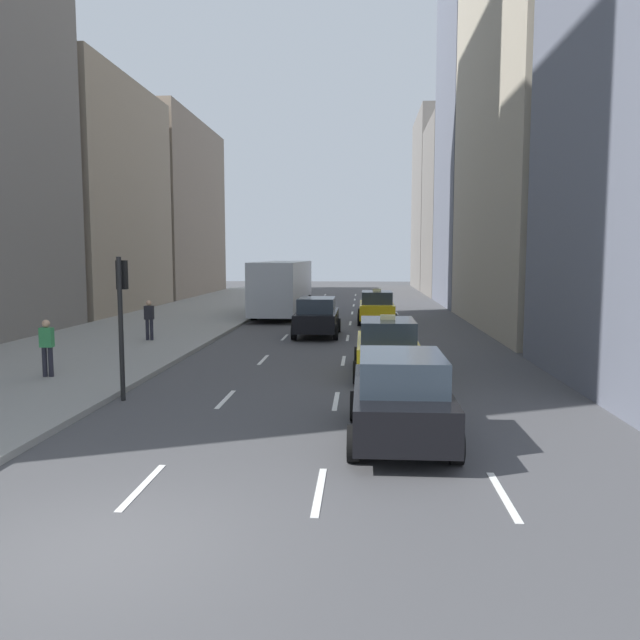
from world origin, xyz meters
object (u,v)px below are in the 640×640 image
(sedan_black_near, at_px, (400,396))
(pedestrian_mid_block, at_px, (47,345))
(sedan_silver_behind, at_px, (317,316))
(city_bus, at_px, (283,286))
(pedestrian_far_walking, at_px, (149,318))
(taxi_lead, at_px, (387,347))
(taxi_second, at_px, (377,307))
(traffic_light_pole, at_px, (122,305))

(sedan_black_near, bearing_deg, pedestrian_mid_block, 152.42)
(sedan_black_near, relative_size, sedan_silver_behind, 0.98)
(city_bus, bearing_deg, pedestrian_far_walking, -106.84)
(city_bus, xyz_separation_m, pedestrian_far_walking, (-3.90, -12.89, -0.72))
(sedan_silver_behind, bearing_deg, taxi_lead, -72.96)
(taxi_lead, distance_m, pedestrian_far_walking, 11.36)
(taxi_lead, distance_m, taxi_second, 14.65)
(sedan_black_near, xyz_separation_m, sedan_silver_behind, (-2.80, 15.86, -0.00))
(sedan_silver_behind, distance_m, city_bus, 10.38)
(traffic_light_pole, bearing_deg, pedestrian_mid_block, 146.23)
(taxi_lead, relative_size, pedestrian_mid_block, 2.67)
(taxi_lead, height_order, city_bus, city_bus)
(pedestrian_mid_block, xyz_separation_m, traffic_light_pole, (3.05, -2.04, 1.34))
(sedan_silver_behind, height_order, pedestrian_mid_block, pedestrian_mid_block)
(taxi_second, xyz_separation_m, traffic_light_pole, (-6.75, -18.30, 1.53))
(sedan_black_near, relative_size, pedestrian_far_walking, 2.68)
(traffic_light_pole, bearing_deg, taxi_second, 69.75)
(city_bus, height_order, traffic_light_pole, traffic_light_pole)
(city_bus, distance_m, traffic_light_pole, 22.77)
(taxi_second, xyz_separation_m, sedan_silver_behind, (-2.80, -5.52, 0.01))
(sedan_black_near, xyz_separation_m, pedestrian_mid_block, (-9.80, 5.12, 0.18))
(taxi_lead, distance_m, sedan_silver_behind, 9.55)
(taxi_lead, distance_m, sedan_black_near, 6.72)
(taxi_lead, height_order, taxi_second, same)
(taxi_second, bearing_deg, sedan_black_near, -90.00)
(sedan_black_near, distance_m, pedestrian_far_walking, 16.05)
(pedestrian_mid_block, distance_m, traffic_light_pole, 3.90)
(sedan_black_near, distance_m, pedestrian_mid_block, 11.05)
(traffic_light_pole, bearing_deg, pedestrian_far_walking, 105.68)
(taxi_lead, distance_m, pedestrian_mid_block, 9.93)
(sedan_black_near, distance_m, city_bus, 26.43)
(pedestrian_mid_block, relative_size, traffic_light_pole, 0.46)
(taxi_second, distance_m, pedestrian_far_walking, 12.73)
(taxi_lead, height_order, sedan_silver_behind, taxi_lead)
(pedestrian_far_walking, bearing_deg, taxi_lead, -33.10)
(taxi_lead, bearing_deg, city_bus, 106.38)
(city_bus, bearing_deg, sedan_silver_behind, -74.23)
(pedestrian_far_walking, relative_size, traffic_light_pole, 0.46)
(city_bus, distance_m, pedestrian_mid_block, 21.13)
(taxi_lead, height_order, pedestrian_mid_block, taxi_lead)
(taxi_second, bearing_deg, pedestrian_far_walking, -138.38)
(sedan_silver_behind, distance_m, pedestrian_far_walking, 7.33)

